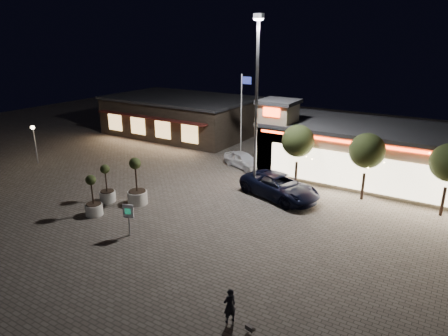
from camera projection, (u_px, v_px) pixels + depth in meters
The scene contains 16 objects.
ground at pixel (162, 229), 23.93m from camera, with size 90.00×90.00×0.00m, color #675C53.
retail_building at pixel (386, 154), 31.19m from camera, with size 20.40×8.40×6.10m.
restaurant_building at pixel (181, 115), 46.32m from camera, with size 16.40×11.00×4.30m.
floodlight_pole at pixel (257, 97), 27.13m from camera, with size 0.60×0.40×12.38m.
flagpole at pixel (242, 113), 33.83m from camera, with size 0.95×0.10×8.00m.
lamp_post_west at pixel (34, 137), 35.38m from camera, with size 0.36×0.36×3.48m.
string_tree_a at pixel (298, 141), 29.64m from camera, with size 2.42×2.42×4.79m.
string_tree_b at pixel (367, 151), 27.14m from camera, with size 2.42×2.42×4.79m.
pickup_truck at pixel (280, 186), 28.33m from camera, with size 2.79×6.06×1.68m, color black.
white_sedan at pixel (243, 160), 34.81m from camera, with size 1.63×4.04×1.38m, color white.
pedestrian at pixel (230, 306), 16.02m from camera, with size 0.56×0.37×1.53m, color black.
dog at pixel (251, 328), 15.50m from camera, with size 0.48×0.24×0.26m.
planter_left at pixel (107, 190), 27.67m from camera, with size 1.10×1.10×2.70m.
planter_mid at pixel (93, 203), 25.56m from camera, with size 1.11×1.11×2.74m.
planter_right at pixel (137, 190), 27.21m from camera, with size 1.35×1.35×3.32m.
valet_sign at pixel (128, 214), 22.81m from camera, with size 0.62×0.28×1.93m.
Camera 1 is at (14.51, -16.30, 11.12)m, focal length 32.00 mm.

